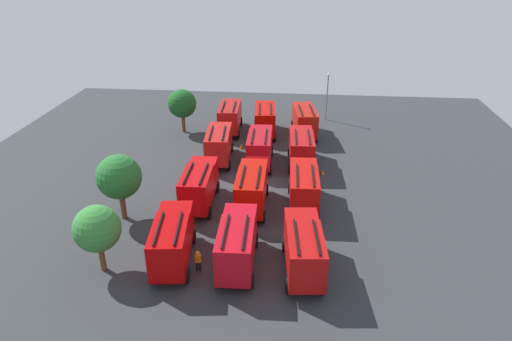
{
  "coord_description": "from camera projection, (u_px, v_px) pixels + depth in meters",
  "views": [
    {
      "loc": [
        -41.39,
        -3.95,
        21.51
      ],
      "look_at": [
        0.0,
        0.0,
        1.4
      ],
      "focal_mm": 32.24,
      "sensor_mm": 36.0,
      "label": 1
    }
  ],
  "objects": [
    {
      "name": "ground_plane",
      "position": [
        256.0,
        183.0,
        46.79
      ],
      "size": [
        64.88,
        64.88,
        0.0
      ],
      "primitive_type": "plane",
      "color": "#2D3033"
    },
    {
      "name": "fire_truck_0",
      "position": [
        304.0,
        248.0,
        32.99
      ],
      "size": [
        7.39,
        3.28,
        3.88
      ],
      "rotation": [
        0.0,
        0.0,
        0.09
      ],
      "color": "#AB0C0B",
      "rests_on": "ground"
    },
    {
      "name": "fire_truck_1",
      "position": [
        304.0,
        186.0,
        41.52
      ],
      "size": [
        7.26,
        2.91,
        3.88
      ],
      "rotation": [
        0.0,
        0.0,
        0.03
      ],
      "color": "#B70D09",
      "rests_on": "ground"
    },
    {
      "name": "fire_truck_2",
      "position": [
        301.0,
        147.0,
        49.68
      ],
      "size": [
        7.3,
        3.02,
        3.88
      ],
      "rotation": [
        0.0,
        0.0,
        0.05
      ],
      "color": "#AA0E10",
      "rests_on": "ground"
    },
    {
      "name": "fire_truck_3",
      "position": [
        305.0,
        120.0,
        57.61
      ],
      "size": [
        7.44,
        3.45,
        3.88
      ],
      "rotation": [
        0.0,
        0.0,
        0.12
      ],
      "color": "#AA130A",
      "rests_on": "ground"
    },
    {
      "name": "fire_truck_4",
      "position": [
        237.0,
        242.0,
        33.57
      ],
      "size": [
        7.28,
        2.95,
        3.88
      ],
      "rotation": [
        0.0,
        0.0,
        0.03
      ],
      "color": "#B70A16",
      "rests_on": "ground"
    },
    {
      "name": "fire_truck_5",
      "position": [
        252.0,
        187.0,
        41.3
      ],
      "size": [
        7.24,
        2.85,
        3.88
      ],
      "rotation": [
        0.0,
        0.0,
        0.02
      ],
      "color": "#B90D04",
      "rests_on": "ground"
    },
    {
      "name": "fire_truck_6",
      "position": [
        260.0,
        147.0,
        49.82
      ],
      "size": [
        7.27,
        2.94,
        3.88
      ],
      "rotation": [
        0.0,
        0.0,
        0.03
      ],
      "color": "#A90C16",
      "rests_on": "ground"
    },
    {
      "name": "fire_truck_7",
      "position": [
        265.0,
        118.0,
        58.11
      ],
      "size": [
        7.38,
        3.24,
        3.88
      ],
      "rotation": [
        0.0,
        0.0,
        0.08
      ],
      "color": "#B40A03",
      "rests_on": "ground"
    },
    {
      "name": "fire_truck_8",
      "position": [
        172.0,
        239.0,
        33.97
      ],
      "size": [
        7.44,
        3.44,
        3.88
      ],
      "rotation": [
        0.0,
        0.0,
        0.12
      ],
      "color": "#AC0305",
      "rests_on": "ground"
    },
    {
      "name": "fire_truck_9",
      "position": [
        199.0,
        184.0,
        41.83
      ],
      "size": [
        7.26,
        2.89,
        3.88
      ],
      "rotation": [
        0.0,
        0.0,
        0.02
      ],
      "color": "#B7070A",
      "rests_on": "ground"
    },
    {
      "name": "fire_truck_10",
      "position": [
        219.0,
        143.0,
        50.65
      ],
      "size": [
        7.37,
        3.23,
        3.88
      ],
      "rotation": [
        0.0,
        0.0,
        0.08
      ],
      "color": "#B31614",
      "rests_on": "ground"
    },
    {
      "name": "fire_truck_11",
      "position": [
        230.0,
        116.0,
        58.91
      ],
      "size": [
        7.32,
        3.06,
        3.88
      ],
      "rotation": [
        0.0,
        0.0,
        0.05
      ],
      "color": "#A91311",
      "rests_on": "ground"
    },
    {
      "name": "firefighter_0",
      "position": [
        198.0,
        260.0,
        33.68
      ],
      "size": [
        0.28,
        0.44,
        1.64
      ],
      "rotation": [
        0.0,
        0.0,
        3.23
      ],
      "color": "black",
      "rests_on": "ground"
    },
    {
      "name": "firefighter_1",
      "position": [
        247.0,
        173.0,
        46.67
      ],
      "size": [
        0.42,
        0.48,
        1.71
      ],
      "rotation": [
        0.0,
        0.0,
        5.73
      ],
      "color": "black",
      "rests_on": "ground"
    },
    {
      "name": "firefighter_2",
      "position": [
        218.0,
        118.0,
        61.85
      ],
      "size": [
        0.48,
        0.43,
        1.79
      ],
      "rotation": [
        0.0,
        0.0,
        0.99
      ],
      "color": "black",
      "rests_on": "ground"
    },
    {
      "name": "firefighter_3",
      "position": [
        298.0,
        116.0,
        62.56
      ],
      "size": [
        0.47,
        0.35,
        1.68
      ],
      "rotation": [
        0.0,
        0.0,
        5.02
      ],
      "color": "black",
      "rests_on": "ground"
    },
    {
      "name": "tree_0",
      "position": [
        97.0,
        229.0,
        32.62
      ],
      "size": [
        3.42,
        3.42,
        5.3
      ],
      "color": "brown",
      "rests_on": "ground"
    },
    {
      "name": "tree_1",
      "position": [
        119.0,
        177.0,
        38.98
      ],
      "size": [
        3.86,
        3.86,
        5.99
      ],
      "color": "brown",
      "rests_on": "ground"
    },
    {
      "name": "tree_2",
      "position": [
        182.0,
        104.0,
        58.24
      ],
      "size": [
        3.62,
        3.62,
        5.62
      ],
      "color": "brown",
      "rests_on": "ground"
    },
    {
      "name": "traffic_cone_0",
      "position": [
        316.0,
        182.0,
        46.21
      ],
      "size": [
        0.45,
        0.45,
        0.64
      ],
      "primitive_type": "cone",
      "color": "#F2600C",
      "rests_on": "ground"
    },
    {
      "name": "traffic_cone_1",
      "position": [
        242.0,
        146.0,
        54.62
      ],
      "size": [
        0.46,
        0.46,
        0.65
      ],
      "primitive_type": "cone",
      "color": "#F2600C",
      "rests_on": "ground"
    },
    {
      "name": "traffic_cone_2",
      "position": [
        323.0,
        172.0,
        48.44
      ],
      "size": [
        0.41,
        0.41,
        0.59
      ],
      "primitive_type": "cone",
      "color": "#F2600C",
      "rests_on": "ground"
    },
    {
      "name": "lamppost",
      "position": [
        327.0,
        93.0,
        62.46
      ],
      "size": [
        0.36,
        0.36,
        6.52
      ],
      "color": "slate",
      "rests_on": "ground"
    }
  ]
}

